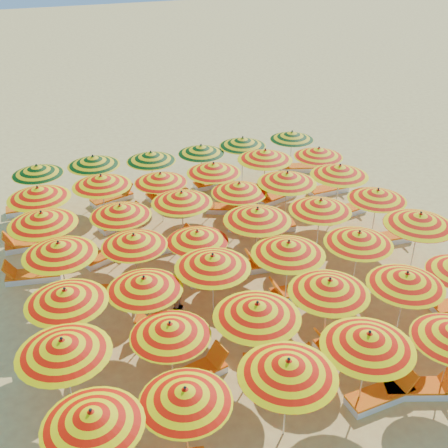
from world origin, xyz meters
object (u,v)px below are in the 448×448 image
(umbrella_3, at_px, (369,340))
(umbrella_26, at_px, (182,197))
(umbrella_20, at_px, (197,236))
(lounger_15, at_px, (389,238))
(umbrella_39, at_px, (201,149))
(lounger_26, at_px, (329,189))
(umbrella_19, at_px, (134,240))
(umbrella_25, at_px, (120,210))
(umbrella_29, at_px, (340,170))
(lounger_23, at_px, (122,222))
(umbrella_36, at_px, (37,170))
(lounger_2, at_px, (381,395))
(umbrella_2, at_px, (288,368))
(umbrella_0, at_px, (92,418))
(lounger_12, at_px, (123,293))
(umbrella_27, at_px, (239,188))
(lounger_6, at_px, (278,364))
(umbrella_23, at_px, (378,195))
(umbrella_1, at_px, (185,395))
(lounger_29, at_px, (166,194))
(umbrella_15, at_px, (289,248))
(umbrella_31, at_px, (101,181))
(umbrella_13, at_px, (144,284))
(lounger_13, at_px, (212,275))
(lounger_21, at_px, (346,210))
(umbrella_9, at_px, (329,286))
(umbrella_37, at_px, (93,161))
(umbrella_12, at_px, (66,296))
(lounger_24, at_px, (229,208))
(lounger_14, at_px, (271,263))
(beachgoer_b, at_px, (176,315))
(lounger_22, at_px, (29,244))
(lounger_11, at_px, (297,292))
(umbrella_17, at_px, (420,219))
(lounger_19, at_px, (253,226))
(lounger_10, at_px, (167,331))
(umbrella_24, at_px, (42,218))
(umbrella_33, at_px, (214,168))
(umbrella_34, at_px, (265,155))
(umbrella_21, at_px, (257,214))
(lounger_16, at_px, (32,275))
(lounger_7, at_px, (344,342))
(umbrella_16, at_px, (359,238))
(lounger_5, at_px, (196,374))
(umbrella_38, at_px, (151,156))
(umbrella_14, at_px, (213,261))
(lounger_3, at_px, (420,388))
(umbrella_18, at_px, (59,249))
(lounger_18, at_px, (169,244))
(umbrella_8, at_px, (257,310))
(umbrella_7, at_px, (170,329))
(umbrella_22, at_px, (321,205))

(umbrella_3, distance_m, umbrella_26, 8.56)
(umbrella_20, bearing_deg, lounger_15, 1.14)
(umbrella_39, height_order, lounger_26, umbrella_39)
(umbrella_19, bearing_deg, umbrella_25, 90.63)
(umbrella_29, distance_m, lounger_23, 8.28)
(umbrella_36, relative_size, lounger_2, 1.21)
(umbrella_20, bearing_deg, umbrella_2, -89.97)
(umbrella_0, relative_size, umbrella_29, 1.01)
(umbrella_36, relative_size, lounger_12, 1.17)
(umbrella_27, relative_size, lounger_6, 1.30)
(umbrella_23, bearing_deg, umbrella_1, -144.17)
(umbrella_3, distance_m, lounger_29, 12.56)
(umbrella_15, relative_size, umbrella_31, 0.96)
(umbrella_13, height_order, umbrella_26, umbrella_26)
(lounger_13, relative_size, lounger_21, 0.97)
(umbrella_9, height_order, lounger_13, umbrella_9)
(umbrella_37, distance_m, lounger_13, 7.19)
(umbrella_12, xyz_separation_m, lounger_24, (6.71, 6.16, -1.81))
(lounger_14, xyz_separation_m, beachgoer_b, (-3.84, -2.16, 0.50))
(umbrella_3, relative_size, lounger_23, 1.25)
(lounger_22, bearing_deg, umbrella_3, 125.80)
(lounger_11, bearing_deg, lounger_15, -152.41)
(umbrella_17, height_order, lounger_19, umbrella_17)
(lounger_24, bearing_deg, lounger_26, 25.66)
(lounger_14, bearing_deg, umbrella_37, -48.68)
(lounger_19, bearing_deg, lounger_10, -109.87)
(umbrella_24, relative_size, umbrella_39, 0.92)
(umbrella_25, height_order, lounger_2, umbrella_25)
(lounger_26, bearing_deg, umbrella_1, -135.25)
(umbrella_13, distance_m, umbrella_39, 9.61)
(umbrella_33, height_order, lounger_21, umbrella_33)
(umbrella_34, bearing_deg, umbrella_36, 165.67)
(umbrella_21, distance_m, lounger_24, 4.50)
(umbrella_17, xyz_separation_m, lounger_16, (-11.51, 3.94, -1.89))
(lounger_7, height_order, lounger_12, same)
(umbrella_16, xyz_separation_m, beachgoer_b, (-5.67, -0.07, -1.26))
(lounger_5, distance_m, lounger_14, 5.53)
(umbrella_38, relative_size, lounger_22, 1.21)
(umbrella_14, xyz_separation_m, lounger_7, (2.92, -2.36, -1.83))
(lounger_24, bearing_deg, lounger_3, -60.31)
(umbrella_18, distance_m, umbrella_34, 9.27)
(lounger_10, xyz_separation_m, lounger_18, (1.30, 4.43, 0.00))
(umbrella_8, height_order, lounger_10, umbrella_8)
(umbrella_12, bearing_deg, umbrella_7, -42.51)
(lounger_11, height_order, lounger_16, same)
(umbrella_29, distance_m, umbrella_36, 11.31)
(umbrella_24, bearing_deg, lounger_14, -17.67)
(umbrella_15, xyz_separation_m, lounger_24, (0.52, 6.09, -1.84))
(umbrella_22, distance_m, umbrella_26, 4.61)
(umbrella_22, xyz_separation_m, lounger_5, (-5.65, -4.09, -1.78))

